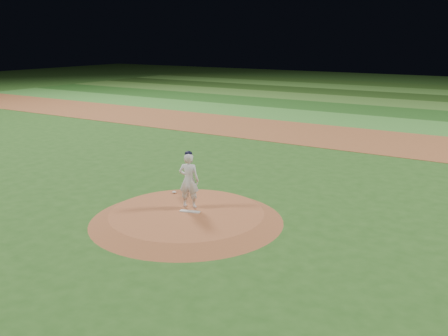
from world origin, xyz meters
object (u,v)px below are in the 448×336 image
(pitcher_on_mound, at_px, (189,180))
(rosin_bag, at_px, (174,192))
(pitchers_mound, at_px, (187,216))
(pitching_rubber, at_px, (190,211))

(pitcher_on_mound, bearing_deg, rosin_bag, 145.77)
(pitchers_mound, xyz_separation_m, pitching_rubber, (0.07, 0.07, 0.14))
(pitchers_mound, distance_m, pitching_rubber, 0.17)
(pitchers_mound, relative_size, pitching_rubber, 9.42)
(pitching_rubber, xyz_separation_m, rosin_bag, (-1.45, 1.14, 0.02))
(rosin_bag, bearing_deg, pitcher_on_mound, -34.23)
(pitchers_mound, bearing_deg, pitcher_on_mound, 115.69)
(pitching_rubber, distance_m, rosin_bag, 1.85)
(pitchers_mound, relative_size, pitcher_on_mound, 3.26)
(pitchers_mound, height_order, pitching_rubber, pitching_rubber)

